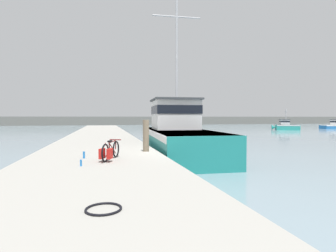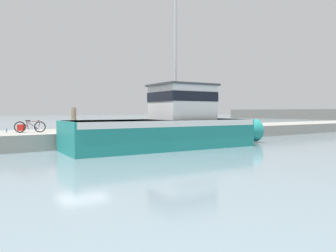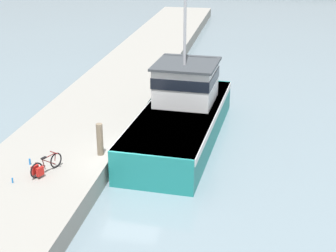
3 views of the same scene
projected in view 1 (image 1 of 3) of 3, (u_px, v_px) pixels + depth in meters
ground_plane at (176, 170)px, 12.12m from camera, size 320.00×320.00×0.00m
dock_pier at (97, 163)px, 11.26m from camera, size 5.34×80.00×0.89m
far_shoreline at (201, 120)px, 91.18m from camera, size 180.00×5.00×2.65m
fishing_boat_main at (178, 134)px, 17.05m from camera, size 4.25×12.87×10.78m
boat_green_anchored at (336, 125)px, 55.92m from camera, size 7.70×2.28×1.98m
boat_orange_near at (286, 126)px, 49.84m from camera, size 5.02×3.77×4.08m
bicycle_touring at (109, 151)px, 9.32m from camera, size 0.82×1.60×0.70m
mooring_post at (146, 136)px, 11.80m from camera, size 0.28×0.28×1.42m
hose_coil at (104, 209)px, 4.33m from camera, size 0.61×0.61×0.04m
water_bottle_on_curb at (84, 155)px, 9.78m from camera, size 0.08×0.08×0.26m
water_bottle_by_bike at (81, 163)px, 8.22m from camera, size 0.06×0.06×0.21m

